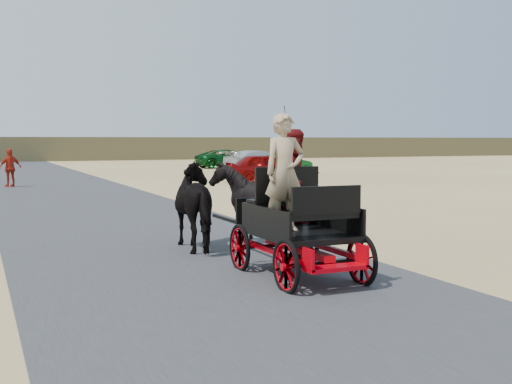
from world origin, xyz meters
name	(u,v)px	position (x,y,z in m)	size (l,w,h in m)	color
ground	(282,314)	(0.00, 0.00, 0.00)	(140.00, 140.00, 0.00)	tan
road	(282,313)	(0.00, 0.00, 0.01)	(6.00, 140.00, 0.01)	#38383A
ridge_far	(11,149)	(0.00, 62.00, 1.20)	(140.00, 6.00, 2.40)	brown
carriage	(297,254)	(1.15, 1.81, 0.36)	(1.30, 2.40, 0.72)	black
horse_left	(201,206)	(0.60, 4.81, 0.85)	(0.91, 2.01, 1.70)	black
horse_right	(253,203)	(1.70, 4.81, 0.85)	(1.37, 1.54, 1.70)	black
driver_man	(285,173)	(0.95, 1.86, 1.62)	(0.66, 0.43, 1.80)	tan
passenger_woman	(297,177)	(1.45, 2.41, 1.51)	(0.77, 0.60, 1.58)	#660C0F
pedestrian	(10,168)	(-1.94, 23.81, 0.86)	(1.01, 0.42, 1.73)	#A92213
car_a	(267,168)	(10.04, 22.29, 0.72)	(1.70, 4.22, 1.44)	maroon
car_b	(286,164)	(13.77, 27.68, 0.63)	(1.34, 3.85, 1.27)	#0C4C19
car_c	(258,161)	(13.46, 31.10, 0.72)	(2.01, 4.95, 1.44)	silver
car_d	(229,159)	(14.21, 38.26, 0.70)	(2.31, 5.02, 1.40)	#0C4C19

